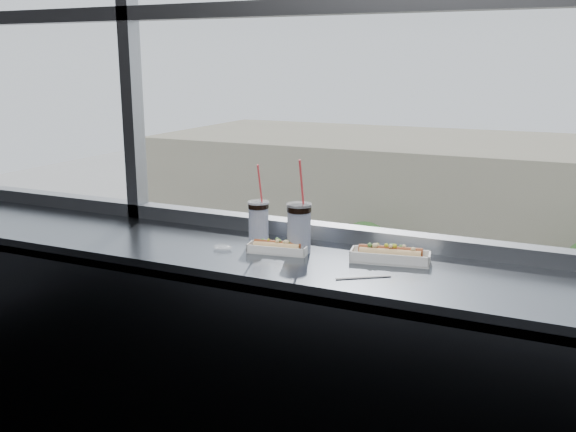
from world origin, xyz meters
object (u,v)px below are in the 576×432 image
at_px(soda_cup_left, 259,220).
at_px(car_near_a, 113,364).
at_px(car_near_b, 300,410).
at_px(soda_cup_right, 299,225).
at_px(hotdog_tray_right, 390,255).
at_px(hotdog_tray_left, 278,247).
at_px(pedestrian_b, 507,311).
at_px(loose_straw, 363,277).
at_px(wrapper, 223,247).
at_px(tree_left, 364,251).
at_px(pedestrian_a, 381,301).
at_px(car_far_a, 289,308).

distance_m(soda_cup_left, car_near_a, 24.73).
bearing_deg(car_near_b, soda_cup_right, -154.17).
distance_m(hotdog_tray_right, car_near_a, 25.06).
xyz_separation_m(hotdog_tray_left, pedestrian_b, (-1.48, 28.31, -10.98)).
height_order(hotdog_tray_left, loose_straw, hotdog_tray_left).
height_order(hotdog_tray_right, car_near_b, hotdog_tray_right).
xyz_separation_m(hotdog_tray_right, soda_cup_right, (-0.35, -0.02, 0.08)).
xyz_separation_m(wrapper, car_near_a, (-14.94, 16.32, -11.09)).
bearing_deg(pedestrian_b, car_near_b, -24.60).
bearing_deg(hotdog_tray_right, soda_cup_left, 166.32).
distance_m(hotdog_tray_right, loose_straw, 0.21).
bearing_deg(car_near_a, loose_straw, -140.70).
bearing_deg(tree_left, pedestrian_a, -32.28).
height_order(car_near_b, pedestrian_a, pedestrian_a).
height_order(hotdog_tray_left, hotdog_tray_right, hotdog_tray_right).
relative_size(soda_cup_right, car_far_a, 0.05).
relative_size(car_near_b, tree_left, 1.15).
bearing_deg(hotdog_tray_right, pedestrian_b, 83.72).
bearing_deg(car_near_a, tree_left, -32.47).
bearing_deg(hotdog_tray_right, wrapper, -179.37).
bearing_deg(soda_cup_left, pedestrian_a, 104.98).
height_order(hotdog_tray_left, pedestrian_b, hotdog_tray_left).
bearing_deg(pedestrian_a, soda_cup_left, 14.98).
height_order(soda_cup_right, tree_left, soda_cup_right).
xyz_separation_m(loose_straw, wrapper, (-0.59, 0.09, 0.01)).
bearing_deg(wrapper, loose_straw, -8.64).
distance_m(hotdog_tray_right, tree_left, 30.93).
height_order(hotdog_tray_right, tree_left, hotdog_tray_right).
relative_size(soda_cup_left, car_near_b, 0.06).
bearing_deg(car_far_a, soda_cup_left, -154.20).
relative_size(hotdog_tray_left, car_near_b, 0.04).
bearing_deg(car_near_a, car_near_b, -94.14).
distance_m(hotdog_tray_left, hotdog_tray_right, 0.42).
xyz_separation_m(car_far_a, tree_left, (2.44, 4.00, 2.07)).
distance_m(car_far_a, tree_left, 5.12).
bearing_deg(car_near_b, pedestrian_a, 4.66).
bearing_deg(car_near_b, wrapper, -155.11).
xyz_separation_m(hotdog_tray_right, tree_left, (-9.10, 28.20, -8.89)).
distance_m(hotdog_tray_right, soda_cup_left, 0.55).
height_order(car_far_a, pedestrian_b, car_far_a).
relative_size(hotdog_tray_left, loose_straw, 1.24).
relative_size(soda_cup_right, car_near_b, 0.06).
bearing_deg(tree_left, hotdog_tray_right, -72.12).
bearing_deg(car_near_a, soda_cup_left, -141.24).
relative_size(car_far_a, car_near_a, 1.15).
distance_m(soda_cup_left, pedestrian_a, 30.50).
distance_m(pedestrian_b, tree_left, 7.50).
bearing_deg(soda_cup_right, tree_left, 107.22).
xyz_separation_m(hotdog_tray_right, pedestrian_b, (-1.90, 28.25, -10.99)).
relative_size(soda_cup_right, car_near_a, 0.06).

